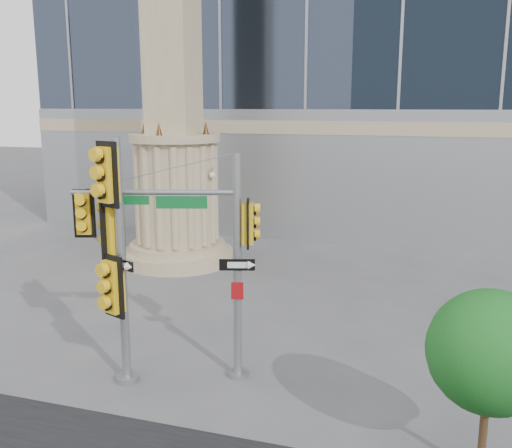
% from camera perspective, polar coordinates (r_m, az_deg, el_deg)
% --- Properties ---
extents(ground, '(120.00, 120.00, 0.00)m').
position_cam_1_polar(ground, '(13.33, -0.68, -15.86)').
color(ground, '#545456').
rests_on(ground, ground).
extents(monument, '(4.40, 4.40, 16.60)m').
position_cam_1_polar(monument, '(22.43, -8.17, 9.98)').
color(monument, tan).
rests_on(monument, ground).
extents(main_signal_pole, '(3.91, 1.49, 5.19)m').
position_cam_1_polar(main_signal_pole, '(12.72, -6.11, -1.79)').
color(main_signal_pole, slate).
rests_on(main_signal_pole, ground).
extents(secondary_signal_pole, '(0.95, 0.91, 5.54)m').
position_cam_1_polar(secondary_signal_pole, '(12.71, -13.99, -1.89)').
color(secondary_signal_pole, slate).
rests_on(secondary_signal_pole, ground).
extents(street_tree, '(2.11, 2.06, 3.29)m').
position_cam_1_polar(street_tree, '(10.30, 22.56, -12.16)').
color(street_tree, tan).
rests_on(street_tree, ground).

